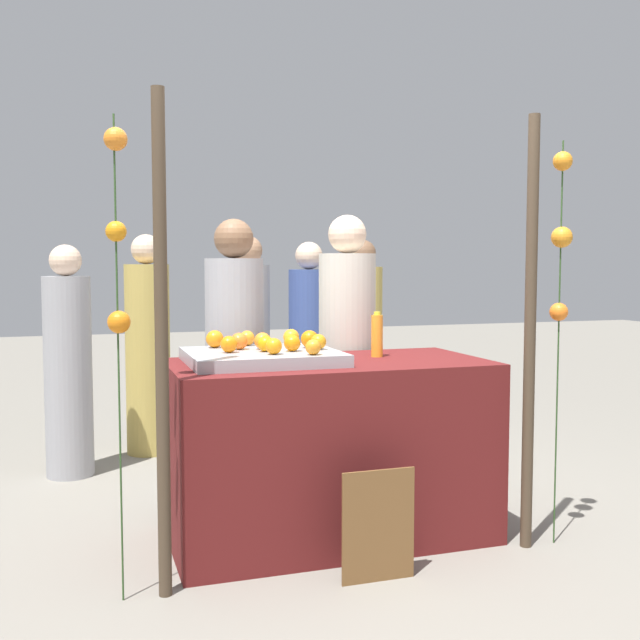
# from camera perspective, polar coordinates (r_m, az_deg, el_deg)

# --- Properties ---
(ground_plane) EXTENTS (24.00, 24.00, 0.00)m
(ground_plane) POSITION_cam_1_polar(r_m,az_deg,el_deg) (4.02, 0.69, -16.15)
(ground_plane) COLOR gray
(stall_counter) EXTENTS (1.61, 0.81, 0.91)m
(stall_counter) POSITION_cam_1_polar(r_m,az_deg,el_deg) (3.89, 0.70, -9.84)
(stall_counter) COLOR #5B1919
(stall_counter) RESTS_ON ground_plane
(orange_tray) EXTENTS (0.75, 0.63, 0.06)m
(orange_tray) POSITION_cam_1_polar(r_m,az_deg,el_deg) (3.75, -4.45, -2.82)
(orange_tray) COLOR #9EA0A5
(orange_tray) RESTS_ON stall_counter
(orange_0) EXTENTS (0.09, 0.09, 0.09)m
(orange_0) POSITION_cam_1_polar(r_m,az_deg,el_deg) (4.00, -2.21, -1.31)
(orange_0) COLOR orange
(orange_0) RESTS_ON orange_tray
(orange_1) EXTENTS (0.08, 0.08, 0.08)m
(orange_1) POSITION_cam_1_polar(r_m,az_deg,el_deg) (3.78, -0.12, -1.68)
(orange_1) COLOR orange
(orange_1) RESTS_ON orange_tray
(orange_2) EXTENTS (0.08, 0.08, 0.08)m
(orange_2) POSITION_cam_1_polar(r_m,az_deg,el_deg) (3.99, -5.59, -1.39)
(orange_2) COLOR orange
(orange_2) RESTS_ON orange_tray
(orange_3) EXTENTS (0.09, 0.09, 0.09)m
(orange_3) POSITION_cam_1_polar(r_m,az_deg,el_deg) (3.91, -8.05, -1.45)
(orange_3) COLOR orange
(orange_3) RESTS_ON orange_tray
(orange_4) EXTENTS (0.08, 0.08, 0.08)m
(orange_4) POSITION_cam_1_polar(r_m,az_deg,el_deg) (3.70, -4.18, -1.82)
(orange_4) COLOR orange
(orange_4) RESTS_ON orange_tray
(orange_5) EXTENTS (0.08, 0.08, 0.08)m
(orange_5) POSITION_cam_1_polar(r_m,az_deg,el_deg) (3.59, -3.55, -2.01)
(orange_5) COLOR orange
(orange_5) RESTS_ON orange_tray
(orange_6) EXTENTS (0.08, 0.08, 0.08)m
(orange_6) POSITION_cam_1_polar(r_m,az_deg,el_deg) (3.68, -6.98, -1.86)
(orange_6) COLOR orange
(orange_6) RESTS_ON orange_tray
(orange_7) EXTENTS (0.09, 0.09, 0.09)m
(orange_7) POSITION_cam_1_polar(r_m,az_deg,el_deg) (3.86, -0.80, -1.47)
(orange_7) COLOR orange
(orange_7) RESTS_ON orange_tray
(orange_8) EXTENTS (0.09, 0.09, 0.09)m
(orange_8) POSITION_cam_1_polar(r_m,az_deg,el_deg) (3.81, -4.41, -1.60)
(orange_8) COLOR orange
(orange_8) RESTS_ON orange_tray
(orange_9) EXTENTS (0.09, 0.09, 0.09)m
(orange_9) POSITION_cam_1_polar(r_m,az_deg,el_deg) (3.81, -6.20, -1.62)
(orange_9) COLOR orange
(orange_9) RESTS_ON orange_tray
(orange_10) EXTENTS (0.07, 0.07, 0.07)m
(orange_10) POSITION_cam_1_polar(r_m,az_deg,el_deg) (3.56, -0.53, -2.09)
(orange_10) COLOR orange
(orange_10) RESTS_ON orange_tray
(orange_11) EXTENTS (0.08, 0.08, 0.08)m
(orange_11) POSITION_cam_1_polar(r_m,az_deg,el_deg) (3.71, -2.14, -1.78)
(orange_11) COLOR orange
(orange_11) RESTS_ON orange_tray
(juice_bottle) EXTENTS (0.06, 0.06, 0.24)m
(juice_bottle) POSITION_cam_1_polar(r_m,az_deg,el_deg) (3.98, 4.38, -1.18)
(juice_bottle) COLOR orange
(juice_bottle) RESTS_ON stall_counter
(chalkboard_sign) EXTENTS (0.34, 0.03, 0.52)m
(chalkboard_sign) POSITION_cam_1_polar(r_m,az_deg,el_deg) (3.43, 4.43, -15.47)
(chalkboard_sign) COLOR brown
(chalkboard_sign) RESTS_ON ground_plane
(vendor_left) EXTENTS (0.33, 0.33, 1.66)m
(vendor_left) POSITION_cam_1_polar(r_m,az_deg,el_deg) (4.32, -6.53, -4.15)
(vendor_left) COLOR #99999E
(vendor_left) RESTS_ON ground_plane
(vendor_right) EXTENTS (0.34, 0.34, 1.70)m
(vendor_right) POSITION_cam_1_polar(r_m,az_deg,el_deg) (4.50, 2.07, -3.57)
(vendor_right) COLOR beige
(vendor_right) RESTS_ON ground_plane
(crowd_person_0) EXTENTS (0.32, 0.32, 1.62)m
(crowd_person_0) POSITION_cam_1_polar(r_m,az_deg,el_deg) (5.65, -5.49, -2.37)
(crowd_person_0) COLOR #99999E
(crowd_person_0) RESTS_ON ground_plane
(crowd_person_1) EXTENTS (0.32, 0.32, 1.60)m
(crowd_person_1) POSITION_cam_1_polar(r_m,az_deg,el_deg) (6.05, 3.25, -1.99)
(crowd_person_1) COLOR tan
(crowd_person_1) RESTS_ON ground_plane
(crowd_person_2) EXTENTS (0.33, 0.33, 1.62)m
(crowd_person_2) POSITION_cam_1_polar(r_m,az_deg,el_deg) (5.67, -13.03, -2.40)
(crowd_person_2) COLOR tan
(crowd_person_2) RESTS_ON ground_plane
(crowd_person_3) EXTENTS (0.32, 0.32, 1.58)m
(crowd_person_3) POSITION_cam_1_polar(r_m,az_deg,el_deg) (5.80, -0.84, -2.36)
(crowd_person_3) COLOR #384C8C
(crowd_person_3) RESTS_ON ground_plane
(crowd_person_4) EXTENTS (0.31, 0.31, 1.53)m
(crowd_person_4) POSITION_cam_1_polar(r_m,az_deg,el_deg) (5.20, -18.70, -3.57)
(crowd_person_4) COLOR #99999E
(crowd_person_4) RESTS_ON ground_plane
(canopy_post_left) EXTENTS (0.06, 0.06, 2.12)m
(canopy_post_left) POSITION_cam_1_polar(r_m,az_deg,el_deg) (3.16, -12.01, -2.04)
(canopy_post_left) COLOR #473828
(canopy_post_left) RESTS_ON ground_plane
(canopy_post_right) EXTENTS (0.06, 0.06, 2.12)m
(canopy_post_right) POSITION_cam_1_polar(r_m,az_deg,el_deg) (3.78, 15.76, -1.09)
(canopy_post_right) COLOR #473828
(canopy_post_right) RESTS_ON ground_plane
(garland_strand_left) EXTENTS (0.10, 0.10, 2.00)m
(garland_strand_left) POSITION_cam_1_polar(r_m,az_deg,el_deg) (3.14, -15.26, 6.12)
(garland_strand_left) COLOR #2D4C23
(garland_strand_left) RESTS_ON ground_plane
(garland_strand_right) EXTENTS (0.11, 0.11, 2.00)m
(garland_strand_right) POSITION_cam_1_polar(r_m,az_deg,el_deg) (3.86, 17.96, 5.85)
(garland_strand_right) COLOR #2D4C23
(garland_strand_right) RESTS_ON ground_plane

